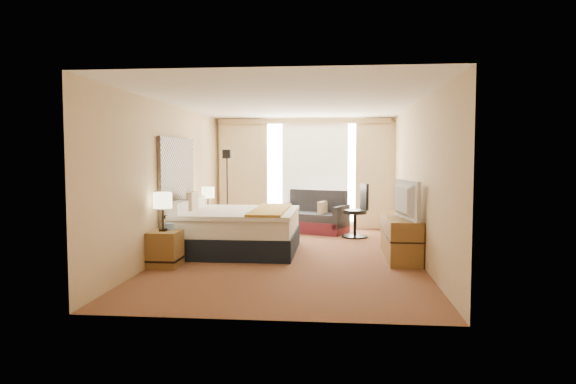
# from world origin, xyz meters

# --- Properties ---
(floor) EXTENTS (4.20, 7.00, 0.02)m
(floor) POSITION_xyz_m (0.00, 0.00, 0.00)
(floor) COLOR #561B18
(floor) RESTS_ON ground
(ceiling) EXTENTS (4.20, 7.00, 0.02)m
(ceiling) POSITION_xyz_m (0.00, 0.00, 2.60)
(ceiling) COLOR white
(ceiling) RESTS_ON wall_back
(wall_back) EXTENTS (4.20, 0.02, 2.60)m
(wall_back) POSITION_xyz_m (0.00, 3.50, 1.30)
(wall_back) COLOR tan
(wall_back) RESTS_ON ground
(wall_front) EXTENTS (4.20, 0.02, 2.60)m
(wall_front) POSITION_xyz_m (0.00, -3.50, 1.30)
(wall_front) COLOR tan
(wall_front) RESTS_ON ground
(wall_left) EXTENTS (0.02, 7.00, 2.60)m
(wall_left) POSITION_xyz_m (-2.10, 0.00, 1.30)
(wall_left) COLOR tan
(wall_left) RESTS_ON ground
(wall_right) EXTENTS (0.02, 7.00, 2.60)m
(wall_right) POSITION_xyz_m (2.10, 0.00, 1.30)
(wall_right) COLOR tan
(wall_right) RESTS_ON ground
(headboard) EXTENTS (0.06, 1.85, 1.50)m
(headboard) POSITION_xyz_m (-2.06, 0.20, 1.28)
(headboard) COLOR black
(headboard) RESTS_ON wall_left
(nightstand_left) EXTENTS (0.45, 0.52, 0.55)m
(nightstand_left) POSITION_xyz_m (-1.87, -1.05, 0.28)
(nightstand_left) COLOR brown
(nightstand_left) RESTS_ON floor
(nightstand_right) EXTENTS (0.45, 0.52, 0.55)m
(nightstand_right) POSITION_xyz_m (-1.87, 1.45, 0.28)
(nightstand_right) COLOR brown
(nightstand_right) RESTS_ON floor
(media_dresser) EXTENTS (0.50, 1.80, 0.70)m
(media_dresser) POSITION_xyz_m (1.83, 0.00, 0.35)
(media_dresser) COLOR brown
(media_dresser) RESTS_ON floor
(window) EXTENTS (2.30, 0.02, 2.30)m
(window) POSITION_xyz_m (0.25, 3.47, 1.32)
(window) COLOR white
(window) RESTS_ON wall_back
(curtains) EXTENTS (4.12, 0.19, 2.56)m
(curtains) POSITION_xyz_m (-0.00, 3.39, 1.41)
(curtains) COLOR beige
(curtains) RESTS_ON floor
(bed) EXTENTS (2.20, 2.01, 1.07)m
(bed) POSITION_xyz_m (-1.06, 0.28, 0.39)
(bed) COLOR black
(bed) RESTS_ON floor
(loveseat) EXTENTS (1.69, 1.30, 0.93)m
(loveseat) POSITION_xyz_m (0.25, 2.79, 0.31)
(loveseat) COLOR #581923
(loveseat) RESTS_ON floor
(floor_lamp) EXTENTS (0.23, 0.23, 1.85)m
(floor_lamp) POSITION_xyz_m (-1.61, 2.30, 1.30)
(floor_lamp) COLOR black
(floor_lamp) RESTS_ON floor
(desk_chair) EXTENTS (0.55, 0.55, 1.13)m
(desk_chair) POSITION_xyz_m (1.21, 2.11, 0.50)
(desk_chair) COLOR black
(desk_chair) RESTS_ON floor
(lamp_left) EXTENTS (0.28, 0.28, 0.60)m
(lamp_left) POSITION_xyz_m (-1.90, -1.05, 1.01)
(lamp_left) COLOR black
(lamp_left) RESTS_ON nightstand_left
(lamp_right) EXTENTS (0.25, 0.25, 0.54)m
(lamp_right) POSITION_xyz_m (-1.81, 1.40, 0.97)
(lamp_right) COLOR black
(lamp_right) RESTS_ON nightstand_right
(tissue_box) EXTENTS (0.13, 0.13, 0.11)m
(tissue_box) POSITION_xyz_m (-1.84, -0.92, 0.60)
(tissue_box) COLOR #7D9FC1
(tissue_box) RESTS_ON nightstand_left
(telephone) EXTENTS (0.19, 0.16, 0.07)m
(telephone) POSITION_xyz_m (-1.73, 1.43, 0.58)
(telephone) COLOR black
(telephone) RESTS_ON nightstand_right
(television) EXTENTS (0.34, 1.08, 0.62)m
(television) POSITION_xyz_m (1.78, -0.39, 1.01)
(television) COLOR black
(television) RESTS_ON media_dresser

